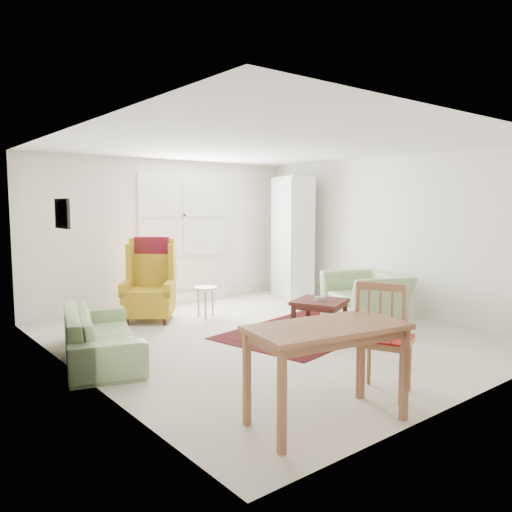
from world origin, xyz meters
TOP-DOWN VIEW (x-y plane):
  - room at (0.02, 0.21)m, footprint 5.04×5.54m
  - rug at (0.60, -0.09)m, footprint 2.71×2.02m
  - sofa at (-2.10, 0.51)m, footprint 1.30×2.09m
  - armchair at (1.66, -0.25)m, footprint 1.27×1.36m
  - wingback_chair at (-0.85, 1.81)m, footprint 1.04×1.05m
  - coffee_table at (0.46, -0.46)m, footprint 0.82×0.82m
  - stool at (-0.05, 1.50)m, footprint 0.37×0.37m
  - cabinet at (2.10, 1.84)m, footprint 0.71×0.99m
  - desk at (-1.34, -2.28)m, footprint 1.36×0.84m
  - desk_chair at (-0.48, -2.20)m, footprint 0.62×0.62m

SIDE VIEW (x-z plane):
  - rug at x=0.60m, z-range 0.00..0.02m
  - stool at x=-0.05m, z-range 0.00..0.48m
  - coffee_table at x=0.46m, z-range 0.00..0.51m
  - sofa at x=-2.10m, z-range 0.00..0.79m
  - desk at x=-1.34m, z-range 0.00..0.80m
  - armchair at x=1.66m, z-range 0.00..0.87m
  - desk_chair at x=-0.48m, z-range 0.00..1.07m
  - wingback_chair at x=-0.85m, z-range 0.00..1.26m
  - cabinet at x=2.10m, z-range 0.00..2.24m
  - room at x=0.02m, z-range 0.00..2.51m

